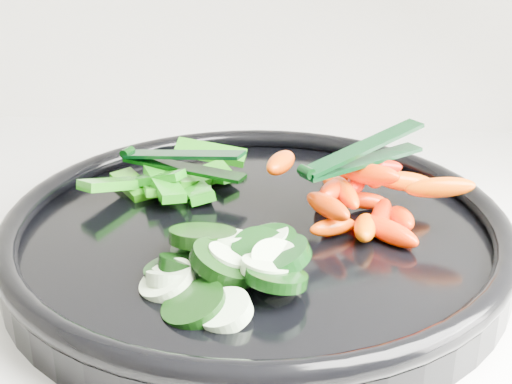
# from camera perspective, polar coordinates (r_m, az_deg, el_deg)

# --- Properties ---
(veggie_tray) EXTENTS (0.48, 0.48, 0.04)m
(veggie_tray) POSITION_cam_1_polar(r_m,az_deg,el_deg) (0.53, 0.00, -3.40)
(veggie_tray) COLOR black
(veggie_tray) RESTS_ON counter
(cucumber_pile) EXTENTS (0.12, 0.14, 0.04)m
(cucumber_pile) POSITION_cam_1_polar(r_m,az_deg,el_deg) (0.47, -2.53, -5.70)
(cucumber_pile) COLOR black
(cucumber_pile) RESTS_ON veggie_tray
(carrot_pile) EXTENTS (0.16, 0.16, 0.05)m
(carrot_pile) POSITION_cam_1_polar(r_m,az_deg,el_deg) (0.55, 8.25, -0.13)
(carrot_pile) COLOR red
(carrot_pile) RESTS_ON veggie_tray
(pepper_pile) EXTENTS (0.12, 0.12, 0.04)m
(pepper_pile) POSITION_cam_1_polar(r_m,az_deg,el_deg) (0.60, -6.51, 0.93)
(pepper_pile) COLOR #156809
(pepper_pile) RESTS_ON veggie_tray
(tong_carrot) EXTENTS (0.10, 0.08, 0.02)m
(tong_carrot) POSITION_cam_1_polar(r_m,az_deg,el_deg) (0.54, 8.34, 2.92)
(tong_carrot) COLOR black
(tong_carrot) RESTS_ON carrot_pile
(tong_pepper) EXTENTS (0.11, 0.05, 0.02)m
(tong_pepper) POSITION_cam_1_polar(r_m,az_deg,el_deg) (0.59, -6.18, 2.52)
(tong_pepper) COLOR black
(tong_pepper) RESTS_ON pepper_pile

